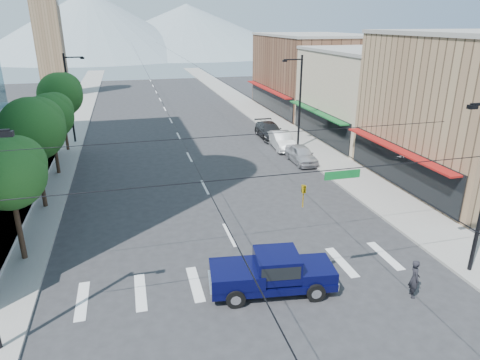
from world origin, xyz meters
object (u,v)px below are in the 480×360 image
Objects in this scene: pickup_truck at (272,272)px; parked_car_far at (270,131)px; parked_car_near at (301,154)px; parked_car_mid at (282,140)px; pedestrian at (415,279)px.

pickup_truck is 28.05m from parked_car_far.
parked_car_far reaches higher than parked_car_near.
pickup_truck reaches higher than parked_car_mid.
pedestrian is 28.79m from parked_car_far.
pickup_truck is 24.12m from parked_car_mid.
parked_car_far is (0.00, 8.90, 0.05)m from parked_car_near.
parked_car_near is 4.77m from parked_car_mid.
pedestrian is 19.94m from parked_car_near.
parked_car_mid is (-0.13, 4.77, 0.05)m from parked_car_near.
parked_car_mid is 0.88× the size of parked_car_far.
pickup_truck reaches higher than pedestrian.
parked_car_far is at bearing 79.18° from pickup_truck.
parked_car_mid reaches higher than parked_car_near.
parked_car_near is at bearing 10.38° from pedestrian.
pedestrian reaches higher than parked_car_near.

